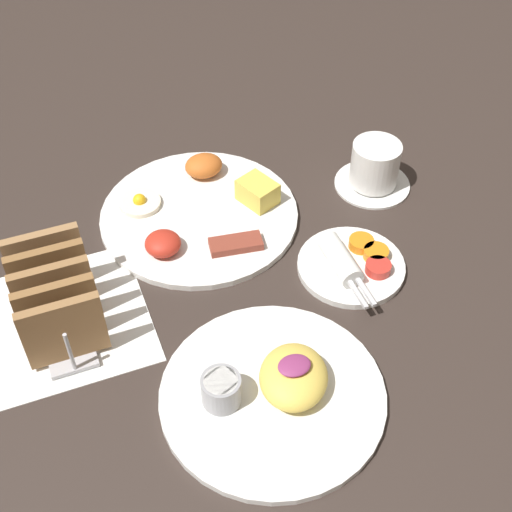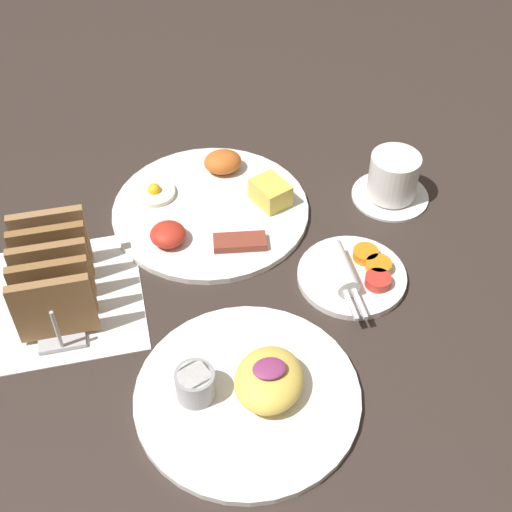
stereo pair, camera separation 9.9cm
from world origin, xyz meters
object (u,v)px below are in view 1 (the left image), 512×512
coffee_cup (375,167)px  toast_rack (56,296)px  plate_foreground (275,389)px  plate_condiments (352,263)px  plate_breakfast (201,211)px

coffee_cup → toast_rack: bearing=-168.7°
toast_rack → plate_foreground: bearing=-43.6°
plate_condiments → coffee_cup: bearing=53.4°
plate_condiments → coffee_cup: size_ratio=1.40×
plate_breakfast → plate_condiments: bearing=-48.0°
plate_condiments → toast_rack: (-0.40, 0.05, 0.04)m
toast_rack → coffee_cup: size_ratio=1.50×
plate_foreground → coffee_cup: bearing=46.4°
plate_breakfast → coffee_cup: (0.28, -0.03, 0.03)m
plate_breakfast → coffee_cup: coffee_cup is taller
plate_condiments → toast_rack: bearing=172.7°
plate_condiments → plate_foreground: 0.24m
plate_condiments → plate_breakfast: bearing=132.0°
plate_foreground → toast_rack: bearing=136.4°
plate_foreground → coffee_cup: 0.43m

